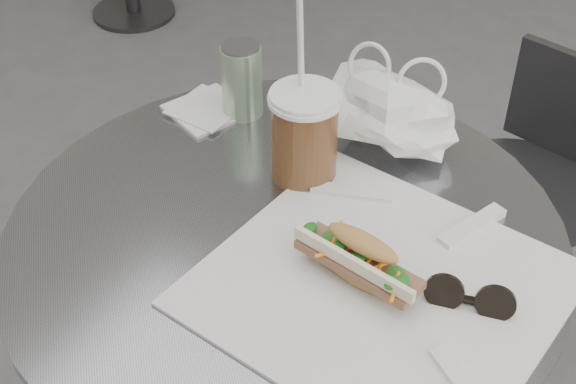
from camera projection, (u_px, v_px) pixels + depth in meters
The scene contains 9 objects.
cafe_table at pixel (285, 359), 1.25m from camera, with size 0.76×0.76×0.74m.
chair_far at pixel (520, 223), 1.75m from camera, with size 0.34×0.37×0.65m.
sandwich_paper at pixel (380, 286), 1.00m from camera, with size 0.41×0.39×0.00m, color white.
banh_mi at pixel (360, 260), 0.98m from camera, with size 0.21×0.11×0.07m.
iced_coffee at pixel (304, 133), 1.12m from camera, with size 0.10×0.10×0.30m.
sunglasses at pixel (469, 299), 0.96m from camera, with size 0.11×0.05×0.05m.
plastic_bag at pixel (387, 112), 1.20m from camera, with size 0.21×0.16×0.10m, color white, non-canonical shape.
napkin_stack at pixel (207, 109), 1.29m from camera, with size 0.14×0.14×0.01m.
drink_can at pixel (242, 80), 1.25m from camera, with size 0.06×0.06×0.12m.
Camera 1 is at (0.42, -0.47, 1.47)m, focal length 50.00 mm.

